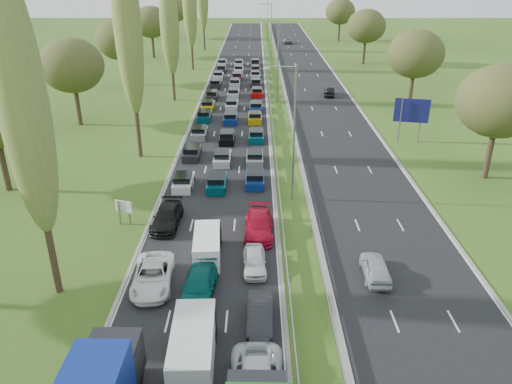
{
  "coord_description": "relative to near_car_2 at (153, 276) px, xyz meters",
  "views": [
    {
      "loc": [
        1.27,
        2.27,
        19.33
      ],
      "look_at": [
        1.25,
        41.23,
        1.5
      ],
      "focal_mm": 35.0,
      "sensor_mm": 36.0,
      "label": 1
    }
  ],
  "objects": [
    {
      "name": "ground",
      "position": [
        10.02,
        50.34,
        -0.77
      ],
      "size": [
        260.0,
        260.0,
        0.0
      ],
      "primitive_type": "plane",
      "color": "#354F18",
      "rests_on": "ground"
    },
    {
      "name": "near_carriageway",
      "position": [
        3.27,
        52.84,
        -0.77
      ],
      "size": [
        10.5,
        215.0,
        0.04
      ],
      "primitive_type": "cube",
      "color": "black",
      "rests_on": "ground"
    },
    {
      "name": "far_carriageway",
      "position": [
        16.77,
        52.84,
        -0.77
      ],
      "size": [
        10.5,
        215.0,
        0.04
      ],
      "primitive_type": "cube",
      "color": "black",
      "rests_on": "ground"
    },
    {
      "name": "central_reservation",
      "position": [
        10.02,
        52.84,
        -0.22
      ],
      "size": [
        2.36,
        215.0,
        0.32
      ],
      "color": "gray",
      "rests_on": "ground"
    },
    {
      "name": "lamp_columns",
      "position": [
        10.02,
        48.34,
        5.23
      ],
      "size": [
        0.18,
        140.18,
        12.0
      ],
      "color": "gray",
      "rests_on": "ground"
    },
    {
      "name": "poplar_row",
      "position": [
        -5.98,
        38.51,
        11.62
      ],
      "size": [
        2.8,
        127.8,
        22.44
      ],
      "color": "#2D2116",
      "rests_on": "ground"
    },
    {
      "name": "woodland_left",
      "position": [
        -16.48,
        32.96,
        6.91
      ],
      "size": [
        8.0,
        166.0,
        11.1
      ],
      "color": "#2D2116",
      "rests_on": "ground"
    },
    {
      "name": "woodland_right",
      "position": [
        29.52,
        37.01,
        6.91
      ],
      "size": [
        8.0,
        153.0,
        11.1
      ],
      "color": "#2D2116",
      "rests_on": "ground"
    },
    {
      "name": "traffic_queue_fill",
      "position": [
        3.23,
        47.56,
        -0.33
      ],
      "size": [
        8.94,
        66.69,
        0.8
      ],
      "color": "silver",
      "rests_on": "ground"
    },
    {
      "name": "near_car_2",
      "position": [
        0.0,
        0.0,
        0.0
      ],
      "size": [
        2.87,
        5.56,
        1.5
      ],
      "primitive_type": "imported",
      "rotation": [
        0.0,
        0.0,
        0.07
      ],
      "color": "white",
      "rests_on": "near_carriageway"
    },
    {
      "name": "near_car_3",
      "position": [
        -0.43,
        8.35,
        -0.01
      ],
      "size": [
        2.29,
        5.18,
        1.48
      ],
      "primitive_type": "imported",
      "rotation": [
        0.0,
        0.0,
        -0.04
      ],
      "color": "black",
      "rests_on": "near_carriageway"
    },
    {
      "name": "near_car_7",
      "position": [
        3.13,
        -1.19,
        -0.01
      ],
      "size": [
        2.38,
        5.19,
        1.47
      ],
      "primitive_type": "imported",
      "rotation": [
        0.0,
        0.0,
        -0.06
      ],
      "color": "#054F4C",
      "rests_on": "near_carriageway"
    },
    {
      "name": "near_car_9",
      "position": [
        7.0,
        -3.93,
        -0.05
      ],
      "size": [
        1.55,
        4.24,
        1.39
      ],
      "primitive_type": "imported",
      "rotation": [
        0.0,
        0.0,
        -0.02
      ],
      "color": "black",
      "rests_on": "near_carriageway"
    },
    {
      "name": "near_car_11",
      "position": [
        7.0,
        6.92,
        0.03
      ],
      "size": [
        2.28,
        5.41,
        1.56
      ],
      "primitive_type": "imported",
      "rotation": [
        0.0,
        0.0,
        -0.02
      ],
      "color": "#A80A24",
      "rests_on": "near_carriageway"
    },
    {
      "name": "near_car_12",
      "position": [
        6.67,
        1.94,
        -0.08
      ],
      "size": [
        1.72,
        3.97,
        1.33
      ],
      "primitive_type": "imported",
      "rotation": [
        0.0,
        0.0,
        0.04
      ],
      "color": "silver",
      "rests_on": "near_carriageway"
    },
    {
      "name": "far_car_0",
      "position": [
        14.84,
        1.01,
        -0.04
      ],
      "size": [
        1.8,
        4.21,
        1.42
      ],
      "primitive_type": "imported",
      "rotation": [
        0.0,
        0.0,
        3.11
      ],
      "color": "#A7ABB0",
      "rests_on": "far_carriageway"
    },
    {
      "name": "far_car_1",
      "position": [
        18.47,
        52.16,
        -0.04
      ],
      "size": [
        1.86,
        4.42,
        1.42
      ],
      "primitive_type": "imported",
      "rotation": [
        0.0,
        0.0,
        3.06
      ],
      "color": "black",
      "rests_on": "far_carriageway"
    },
    {
      "name": "far_car_2",
      "position": [
        15.09,
        110.74,
        -0.09
      ],
      "size": [
        2.24,
        4.79,
        1.33
      ],
      "primitive_type": "imported",
      "rotation": [
        0.0,
        0.0,
        3.15
      ],
      "color": "slate",
      "rests_on": "far_carriageway"
    },
    {
      "name": "white_van_front",
      "position": [
        3.49,
        -6.94,
        0.37
      ],
      "size": [
        2.17,
        5.54,
        2.23
      ],
      "rotation": [
        0.0,
        0.0,
        0.03
      ],
      "color": "silver",
      "rests_on": "near_carriageway"
    },
    {
      "name": "white_van_rear",
      "position": [
        3.26,
        3.63,
        0.2
      ],
      "size": [
        1.84,
        4.68,
        1.88
      ],
      "rotation": [
        0.0,
        0.0,
        0.06
      ],
      "color": "white",
      "rests_on": "near_carriageway"
    },
    {
      "name": "info_sign",
      "position": [
        -3.88,
        8.52,
        0.6
      ],
      "size": [
        1.45,
        0.57,
        2.1
      ],
      "color": "gray",
      "rests_on": "ground"
    },
    {
      "name": "direction_sign",
      "position": [
        24.92,
        29.35,
        2.8
      ],
      "size": [
        3.92,
        1.0,
        5.2
      ],
      "color": "gray",
      "rests_on": "ground"
    }
  ]
}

